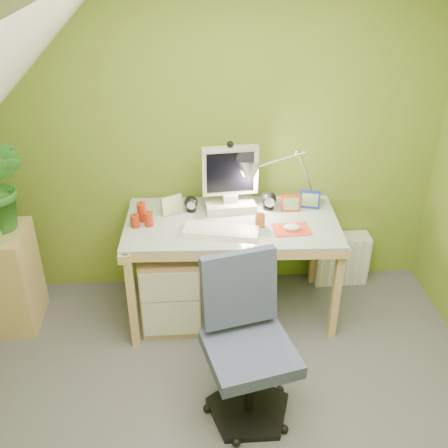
{
  "coord_description": "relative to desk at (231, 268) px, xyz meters",
  "views": [
    {
      "loc": [
        -0.2,
        -1.86,
        2.51
      ],
      "look_at": [
        0.0,
        1.0,
        0.85
      ],
      "focal_mm": 42.0,
      "sensor_mm": 36.0,
      "label": 1
    }
  ],
  "objects": [
    {
      "name": "photo_frame_green",
      "position": [
        -0.4,
        0.14,
        0.45
      ],
      "size": [
        0.14,
        0.09,
        0.13
      ],
      "primitive_type": "cube",
      "rotation": [
        0.0,
        0.0,
        0.47
      ],
      "color": "#A0BB81",
      "rests_on": "desk"
    },
    {
      "name": "photo_frame_blue",
      "position": [
        0.56,
        0.16,
        0.44
      ],
      "size": [
        0.14,
        0.06,
        0.12
      ],
      "primitive_type": "cube",
      "rotation": [
        0.0,
        0.0,
        -0.27
      ],
      "color": "navy",
      "rests_on": "desk"
    },
    {
      "name": "amber_tumbler",
      "position": [
        0.18,
        -0.08,
        0.43
      ],
      "size": [
        0.07,
        0.07,
        0.09
      ],
      "primitive_type": "cylinder",
      "rotation": [
        0.0,
        0.0,
        0.1
      ],
      "color": "#8E4814",
      "rests_on": "desk"
    },
    {
      "name": "candle_cluster",
      "position": [
        -0.6,
        0.01,
        0.45
      ],
      "size": [
        0.17,
        0.15,
        0.13
      ],
      "primitive_type": null,
      "rotation": [
        0.0,
        0.0,
        0.0
      ],
      "color": "#AB290E",
      "rests_on": "desk"
    },
    {
      "name": "radiator",
      "position": [
        0.9,
        0.32,
        -0.18
      ],
      "size": [
        0.41,
        0.17,
        0.41
      ],
      "primitive_type": "cube",
      "rotation": [
        0.0,
        0.0,
        0.02
      ],
      "color": "silver",
      "rests_on": "floor"
    },
    {
      "name": "speaker_right",
      "position": [
        0.27,
        0.16,
        0.45
      ],
      "size": [
        0.13,
        0.13,
        0.13
      ],
      "primitive_type": null,
      "rotation": [
        0.0,
        0.0,
        -0.25
      ],
      "color": "black",
      "rests_on": "desk"
    },
    {
      "name": "mousepad",
      "position": [
        0.38,
        -0.14,
        0.39
      ],
      "size": [
        0.25,
        0.18,
        0.01
      ],
      "primitive_type": "cube",
      "rotation": [
        0.0,
        0.0,
        0.06
      ],
      "color": "red",
      "rests_on": "desk"
    },
    {
      "name": "monitor",
      "position": [
        -0.0,
        0.18,
        0.62
      ],
      "size": [
        0.36,
        0.23,
        0.47
      ],
      "primitive_type": null,
      "rotation": [
        0.0,
        0.0,
        0.09
      ],
      "color": "#B8B6A6",
      "rests_on": "desk"
    },
    {
      "name": "speaker_left",
      "position": [
        -0.27,
        0.16,
        0.44
      ],
      "size": [
        0.11,
        0.11,
        0.11
      ],
      "primitive_type": null,
      "rotation": [
        0.0,
        0.0,
        -0.2
      ],
      "color": "black",
      "rests_on": "desk"
    },
    {
      "name": "photo_frame_red",
      "position": [
        0.42,
        0.12,
        0.44
      ],
      "size": [
        0.13,
        0.02,
        0.12
      ],
      "primitive_type": "cube",
      "rotation": [
        0.0,
        0.0,
        -0.02
      ],
      "color": "red",
      "rests_on": "desk"
    },
    {
      "name": "keyboard",
      "position": [
        -0.08,
        -0.14,
        0.4
      ],
      "size": [
        0.5,
        0.25,
        0.02
      ],
      "primitive_type": "cube",
      "rotation": [
        0.0,
        0.0,
        -0.21
      ],
      "color": "white",
      "rests_on": "desk"
    },
    {
      "name": "side_ledge",
      "position": [
        -1.51,
        -0.01,
        -0.01
      ],
      "size": [
        0.28,
        0.43,
        0.74
      ],
      "primitive_type": "cube",
      "color": "tan",
      "rests_on": "floor"
    },
    {
      "name": "desk_lamp",
      "position": [
        0.45,
        0.18,
        0.7
      ],
      "size": [
        0.59,
        0.25,
        0.63
      ],
      "primitive_type": null,
      "rotation": [
        0.0,
        0.0,
        -0.0
      ],
      "color": "silver",
      "rests_on": "desk"
    },
    {
      "name": "task_chair",
      "position": [
        0.03,
        -0.94,
        0.1
      ],
      "size": [
        0.64,
        0.64,
        0.96
      ],
      "primitive_type": null,
      "rotation": [
        0.0,
        0.0,
        0.24
      ],
      "color": "#38405C",
      "rests_on": "floor"
    },
    {
      "name": "desk",
      "position": [
        0.0,
        0.0,
        0.0
      ],
      "size": [
        1.46,
        0.77,
        0.77
      ],
      "primitive_type": null,
      "rotation": [
        0.0,
        0.0,
        -0.04
      ],
      "color": "tan",
      "rests_on": "floor"
    },
    {
      "name": "mouse",
      "position": [
        0.38,
        -0.14,
        0.4
      ],
      "size": [
        0.12,
        0.09,
        0.04
      ],
      "primitive_type": "ellipsoid",
      "rotation": [
        0.0,
        0.0,
        0.2
      ],
      "color": "white",
      "rests_on": "mousepad"
    },
    {
      "name": "wall_back",
      "position": [
        -0.06,
        0.42,
        0.82
      ],
      "size": [
        3.2,
        0.01,
        2.4
      ],
      "primitive_type": "cube",
      "color": "olive",
      "rests_on": "floor"
    }
  ]
}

